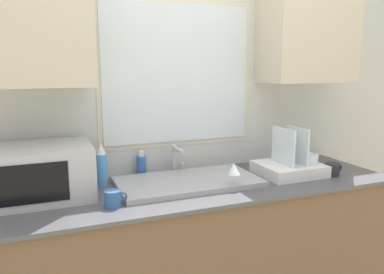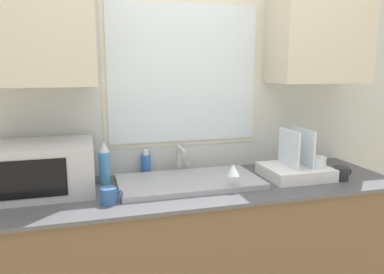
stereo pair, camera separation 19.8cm
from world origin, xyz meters
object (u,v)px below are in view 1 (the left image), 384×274
object	(u,v)px
faucet	(176,157)
dish_rack	(291,165)
soap_bottle	(141,165)
wine_glass	(234,170)
spray_bottle	(101,165)
microwave	(39,172)
mug_near_sink	(113,199)

from	to	relation	value
faucet	dish_rack	size ratio (longest dim) A/B	0.49
soap_bottle	wine_glass	bearing A→B (deg)	-49.19
dish_rack	spray_bottle	world-z (taller)	dish_rack
faucet	dish_rack	world-z (taller)	dish_rack
microwave	spray_bottle	size ratio (longest dim) A/B	2.12
faucet	soap_bottle	world-z (taller)	faucet
faucet	wine_glass	world-z (taller)	faucet
dish_rack	spray_bottle	size ratio (longest dim) A/B	1.53
microwave	spray_bottle	bearing A→B (deg)	14.99
spray_bottle	microwave	bearing A→B (deg)	-165.01
microwave	wine_glass	bearing A→B (deg)	-14.87
spray_bottle	mug_near_sink	size ratio (longest dim) A/B	2.20
faucet	mug_near_sink	distance (m)	0.62
soap_bottle	mug_near_sink	size ratio (longest dim) A/B	1.41
spray_bottle	soap_bottle	size ratio (longest dim) A/B	1.56
dish_rack	wine_glass	size ratio (longest dim) A/B	2.50
microwave	soap_bottle	world-z (taller)	microwave
spray_bottle	wine_glass	bearing A→B (deg)	-27.92
spray_bottle	wine_glass	size ratio (longest dim) A/B	1.63
microwave	dish_rack	world-z (taller)	dish_rack
microwave	spray_bottle	world-z (taller)	microwave
dish_rack	mug_near_sink	distance (m)	1.11
dish_rack	faucet	bearing A→B (deg)	157.82
spray_bottle	wine_glass	world-z (taller)	spray_bottle
spray_bottle	faucet	bearing A→B (deg)	6.84
dish_rack	microwave	bearing A→B (deg)	175.01
soap_bottle	mug_near_sink	bearing A→B (deg)	-118.71
spray_bottle	mug_near_sink	distance (m)	0.36
dish_rack	wine_glass	distance (m)	0.48
dish_rack	wine_glass	xyz separation A→B (m)	(-0.46, -0.13, 0.05)
microwave	mug_near_sink	bearing A→B (deg)	-40.21
mug_near_sink	wine_glass	world-z (taller)	wine_glass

